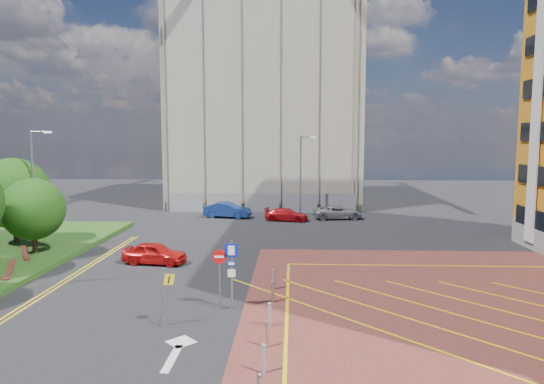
# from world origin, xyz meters

# --- Properties ---
(ground) EXTENTS (140.00, 140.00, 0.00)m
(ground) POSITION_xyz_m (0.00, 0.00, 0.00)
(ground) COLOR black
(ground) RESTS_ON ground
(tree_c) EXTENTS (4.00, 4.00, 4.90)m
(tree_c) POSITION_xyz_m (-13.50, 10.00, 3.19)
(tree_c) COLOR #3D2B1C
(tree_c) RESTS_ON grass_bed
(tree_d) EXTENTS (5.00, 5.00, 6.08)m
(tree_d) POSITION_xyz_m (-16.50, 13.00, 3.87)
(tree_d) COLOR #3D2B1C
(tree_d) RESTS_ON grass_bed
(lamp_left_far) EXTENTS (1.53, 0.16, 8.00)m
(lamp_left_far) POSITION_xyz_m (-14.42, 12.00, 4.66)
(lamp_left_far) COLOR #9EA0A8
(lamp_left_far) RESTS_ON grass_bed
(lamp_back) EXTENTS (1.53, 0.16, 8.00)m
(lamp_back) POSITION_xyz_m (4.08, 28.00, 4.36)
(lamp_back) COLOR #9EA0A8
(lamp_back) RESTS_ON ground
(sign_cluster) EXTENTS (1.17, 0.12, 3.20)m
(sign_cluster) POSITION_xyz_m (0.30, 0.98, 1.95)
(sign_cluster) COLOR #9EA0A8
(sign_cluster) RESTS_ON ground
(warning_sign) EXTENTS (0.72, 0.41, 2.25)m
(warning_sign) POSITION_xyz_m (-1.94, -1.10, 1.43)
(warning_sign) COLOR #9EA0A8
(warning_sign) RESTS_ON ground
(bollard_row) EXTENTS (0.14, 11.14, 0.90)m
(bollard_row) POSITION_xyz_m (2.30, -1.67, 0.47)
(bollard_row) COLOR #9EA0A8
(bollard_row) RESTS_ON forecourt
(construction_building) EXTENTS (21.20, 19.20, 22.00)m
(construction_building) POSITION_xyz_m (0.00, 40.00, 11.00)
(construction_building) COLOR #A09883
(construction_building) RESTS_ON ground
(construction_fence) EXTENTS (21.60, 0.06, 2.00)m
(construction_fence) POSITION_xyz_m (1.00, 30.00, 1.00)
(construction_fence) COLOR gray
(construction_fence) RESTS_ON ground
(car_red_left) EXTENTS (4.13, 2.12, 1.34)m
(car_red_left) POSITION_xyz_m (-5.29, 8.81, 0.67)
(car_red_left) COLOR red
(car_red_left) RESTS_ON ground
(car_blue_back) EXTENTS (4.74, 2.38, 1.49)m
(car_blue_back) POSITION_xyz_m (-3.14, 26.47, 0.75)
(car_blue_back) COLOR navy
(car_blue_back) RESTS_ON ground
(car_red_back) EXTENTS (4.36, 2.48, 1.19)m
(car_red_back) POSITION_xyz_m (2.65, 24.89, 0.59)
(car_red_back) COLOR red
(car_red_back) RESTS_ON ground
(car_silver_back) EXTENTS (4.94, 2.79, 1.30)m
(car_silver_back) POSITION_xyz_m (7.58, 26.18, 0.65)
(car_silver_back) COLOR #A5A7AD
(car_silver_back) RESTS_ON ground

